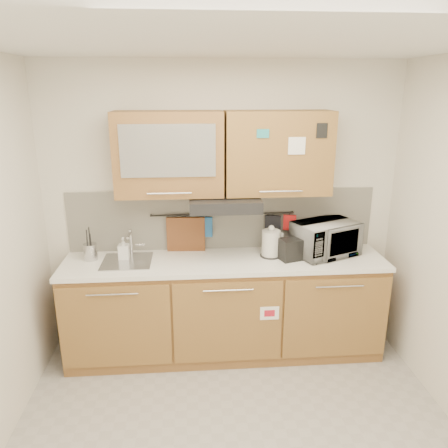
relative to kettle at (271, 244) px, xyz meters
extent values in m
plane|color=white|center=(-0.41, -1.24, 1.56)|extent=(3.20, 3.20, 0.00)
plane|color=silver|center=(-0.41, 0.26, 0.26)|extent=(3.20, 0.00, 3.20)
cube|color=olive|center=(-0.41, -0.04, -0.60)|extent=(2.80, 0.60, 0.88)
cube|color=black|center=(-0.41, -0.04, -0.99)|extent=(2.80, 0.54, 0.10)
cube|color=olive|center=(-1.35, -0.35, -0.57)|extent=(0.91, 0.02, 0.74)
cylinder|color=silver|center=(-1.35, -0.38, -0.26)|extent=(0.41, 0.01, 0.01)
cube|color=olive|center=(-0.41, -0.35, -0.57)|extent=(0.91, 0.02, 0.74)
cylinder|color=silver|center=(-0.41, -0.38, -0.26)|extent=(0.41, 0.01, 0.01)
cube|color=olive|center=(0.52, -0.35, -0.57)|extent=(0.91, 0.02, 0.74)
cylinder|color=silver|center=(0.52, -0.38, -0.26)|extent=(0.41, 0.01, 0.01)
cube|color=white|center=(-0.41, -0.05, -0.14)|extent=(2.82, 0.62, 0.04)
cube|color=silver|center=(-0.41, 0.25, 0.16)|extent=(2.80, 0.02, 0.56)
cube|color=olive|center=(-0.87, 0.08, 0.79)|extent=(0.90, 0.35, 0.70)
cube|color=silver|center=(-0.87, -0.10, 0.84)|extent=(0.76, 0.02, 0.42)
cube|color=olive|center=(0.05, 0.08, 0.79)|extent=(0.90, 0.35, 0.70)
cube|color=white|center=(0.17, -0.10, 0.87)|extent=(0.14, 0.00, 0.14)
cube|color=black|center=(-0.41, 0.01, 0.38)|extent=(0.60, 0.46, 0.10)
cube|color=silver|center=(-1.26, -0.04, -0.12)|extent=(0.42, 0.40, 0.03)
cylinder|color=silver|center=(-1.24, 0.12, 0.00)|extent=(0.03, 0.03, 0.24)
cylinder|color=silver|center=(-1.24, 0.04, 0.10)|extent=(0.02, 0.18, 0.02)
cylinder|color=black|center=(-0.41, 0.21, 0.22)|extent=(1.30, 0.02, 0.02)
cylinder|color=#B3B3B7|center=(-1.59, 0.04, -0.04)|extent=(0.13, 0.13, 0.15)
cylinder|color=black|center=(-1.60, 0.05, 0.02)|extent=(0.01, 0.01, 0.27)
cylinder|color=black|center=(-1.57, 0.03, 0.01)|extent=(0.01, 0.01, 0.24)
cylinder|color=black|center=(-1.59, 0.06, 0.03)|extent=(0.01, 0.01, 0.29)
cylinder|color=black|center=(-1.60, 0.02, -0.01)|extent=(0.01, 0.01, 0.21)
cylinder|color=silver|center=(0.00, 0.00, 0.00)|extent=(0.21, 0.21, 0.24)
sphere|color=silver|center=(0.00, 0.00, 0.15)|extent=(0.05, 0.05, 0.05)
cube|color=silver|center=(0.10, 0.03, 0.02)|extent=(0.03, 0.04, 0.15)
cylinder|color=black|center=(0.00, 0.00, -0.11)|extent=(0.19, 0.19, 0.01)
cube|color=black|center=(0.19, -0.08, -0.02)|extent=(0.28, 0.22, 0.19)
cube|color=black|center=(0.14, -0.10, 0.07)|extent=(0.10, 0.13, 0.01)
cube|color=black|center=(0.23, -0.07, 0.07)|extent=(0.10, 0.13, 0.01)
imported|color=#999999|center=(0.49, 0.00, 0.04)|extent=(0.65, 0.56, 0.30)
imported|color=#999999|center=(-1.30, 0.03, -0.02)|extent=(0.09, 0.09, 0.20)
cube|color=brown|center=(-0.75, 0.19, -0.01)|extent=(0.35, 0.04, 0.43)
cube|color=#205695|center=(-0.57, 0.19, 0.11)|extent=(0.11, 0.05, 0.19)
cube|color=black|center=(0.05, 0.19, 0.09)|extent=(0.15, 0.07, 0.23)
cube|color=red|center=(0.21, 0.19, 0.13)|extent=(0.12, 0.05, 0.14)
camera|label=1|loc=(-0.70, -3.60, 1.32)|focal=35.00mm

